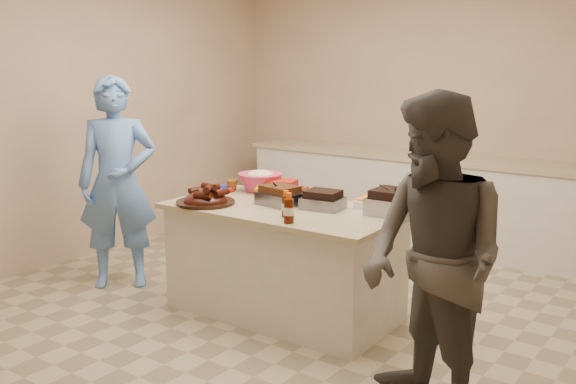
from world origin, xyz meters
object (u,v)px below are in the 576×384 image
Objects in this scene: island at (284,313)px; plastic_cup at (232,190)px; roasting_pan at (392,214)px; bbq_bottle_a at (289,223)px; rib_platter at (206,204)px; bbq_bottle_b at (286,217)px; guest_blue at (123,284)px; coleslaw_bowl at (261,191)px; mustard_bottle at (258,201)px.

plastic_cup reaches higher than island.
roasting_pan is 1.49× the size of bbq_bottle_a.
rib_platter is 1.34m from roasting_pan.
rib_platter is at bearing -177.93° from bbq_bottle_b.
bbq_bottle_b reaches higher than island.
rib_platter is 0.25× the size of guest_blue.
coleslaw_bowl is 0.87m from bbq_bottle_b.
bbq_bottle_b is 1.88× the size of plastic_cup.
bbq_bottle_a is (0.77, -0.68, 0.00)m from coleslaw_bowl.
island is at bearing -35.28° from coleslaw_bowl.
mustard_bottle is (-0.58, 0.40, 0.00)m from bbq_bottle_a.
guest_blue is at bearing 178.18° from bbq_bottle_a.
guest_blue is (-0.92, -0.04, -0.80)m from rib_platter.
coleslaw_bowl is (0.04, 0.59, 0.00)m from rib_platter.
coleslaw_bowl is at bearing 86.21° from rib_platter.
mustard_bottle is (-1.00, -0.20, 0.00)m from roasting_pan.
guest_blue is at bearing -163.44° from mustard_bottle.
bbq_bottle_a reaches higher than mustard_bottle.
island is 0.99m from coleslaw_bowl.
rib_platter is at bearing -159.82° from roasting_pan.
rib_platter reaches higher than guest_blue.
bbq_bottle_b is (-0.11, 0.12, 0.00)m from bbq_bottle_a.
bbq_bottle_b is 0.10× the size of guest_blue.
mustard_bottle is at bearing 52.31° from rib_platter.
bbq_bottle_a is at bearing -47.65° from bbq_bottle_b.
mustard_bottle is at bearing -26.79° from guest_blue.
coleslaw_bowl is at bearing 139.68° from bbq_bottle_b.
roasting_pan is 1.40m from plastic_cup.
island is 0.85m from bbq_bottle_b.
rib_platter is 0.51m from plastic_cup.
plastic_cup reaches higher than guest_blue.
mustard_bottle is 0.07× the size of guest_blue.
roasting_pan is 0.17× the size of guest_blue.
plastic_cup is (-0.68, 0.23, 0.80)m from island.
plastic_cup is at bearing -151.89° from coleslaw_bowl.
bbq_bottle_a is at bearing -127.39° from roasting_pan.
mustard_bottle is (0.20, -0.28, 0.00)m from coleslaw_bowl.
guest_blue is at bearing -167.92° from roasting_pan.
roasting_pan is 0.73m from bbq_bottle_a.
rib_platter is 0.39m from mustard_bottle.
island is at bearing 25.68° from rib_platter.
guest_blue is (-0.96, -0.63, -0.80)m from coleslaw_bowl.
mustard_bottle reaches higher than guest_blue.
rib_platter is 4.53× the size of plastic_cup.
mustard_bottle is at bearing 167.82° from island.
coleslaw_bowl is 3.78× the size of plastic_cup.
plastic_cup is at bearing 149.43° from bbq_bottle_a.
island is 17.81× the size of plastic_cup.
plastic_cup is at bearing 160.26° from island.
island is 8.58× the size of bbq_bottle_a.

